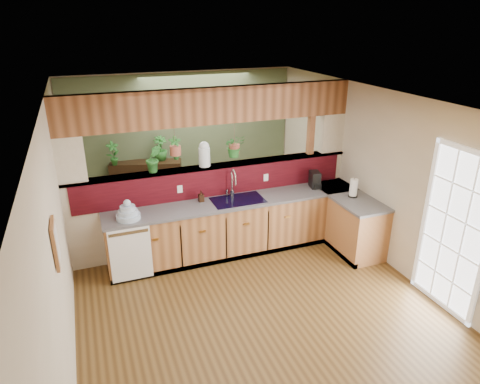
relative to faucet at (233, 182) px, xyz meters
name	(u,v)px	position (x,y,z in m)	size (l,w,h in m)	color
ground	(245,285)	(-0.22, -1.13, -1.15)	(4.60, 7.00, 0.01)	#513719
ceiling	(246,103)	(-0.22, -1.13, 1.45)	(4.60, 7.00, 0.01)	brown
wall_back	(183,137)	(-0.22, 2.37, 0.15)	(4.60, 0.02, 2.60)	beige
wall_left	(58,231)	(-2.52, -1.13, 0.15)	(0.02, 7.00, 2.60)	beige
wall_right	(389,180)	(2.08, -1.13, 0.15)	(0.02, 7.00, 2.60)	beige
pass_through_partition	(217,177)	(-0.19, 0.22, 0.04)	(4.60, 0.21, 2.60)	beige
pass_through_ledge	(215,166)	(-0.22, 0.22, 0.22)	(4.60, 0.21, 0.04)	brown
header_beam	(213,106)	(-0.22, 0.22, 1.18)	(4.60, 0.15, 0.55)	brown
sage_backwall	(183,138)	(-0.22, 2.35, 0.15)	(4.55, 0.02, 2.55)	#526344
countertop	(274,223)	(0.62, -0.26, -0.70)	(4.14, 1.52, 0.90)	brown
dishwasher	(131,254)	(-1.70, -0.47, -0.69)	(0.58, 0.03, 0.82)	white
navy_sink	(238,205)	(0.03, -0.16, -0.33)	(0.82, 0.50, 0.18)	black
french_door	(453,234)	(2.05, -2.43, -0.10)	(0.06, 1.02, 2.16)	white
framed_print	(56,243)	(-2.49, -1.93, 0.40)	(0.04, 0.35, 0.45)	brown
faucet	(233,182)	(0.00, 0.00, 0.00)	(0.20, 0.20, 0.47)	#B7B7B2
dish_stack	(128,213)	(-1.66, -0.24, -0.16)	(0.34, 0.34, 0.30)	#AABFDC
soap_dispenser	(201,196)	(-0.52, -0.01, -0.16)	(0.08, 0.08, 0.18)	#341E12
coffee_maker	(315,180)	(1.43, -0.11, -0.12)	(0.15, 0.25, 0.27)	black
paper_towel	(353,188)	(1.79, -0.67, -0.11)	(0.15, 0.15, 0.32)	black
glass_jar	(204,154)	(-0.39, 0.22, 0.44)	(0.18, 0.18, 0.40)	silver
ledge_plant_left	(154,158)	(-1.17, 0.22, 0.46)	(0.24, 0.19, 0.43)	#236324
hanging_plant_a	(175,141)	(-0.84, 0.22, 0.69)	(0.19, 0.17, 0.47)	brown
hanging_plant_b	(234,137)	(0.11, 0.22, 0.67)	(0.32, 0.28, 0.50)	brown
shelving_console	(147,183)	(-1.04, 2.12, -0.65)	(1.36, 0.36, 0.91)	black
shelf_plant_a	(113,153)	(-1.62, 2.12, 0.04)	(0.24, 0.16, 0.46)	#236324
shelf_plant_b	(160,148)	(-0.74, 2.12, 0.04)	(0.27, 0.27, 0.47)	#236324
floor_plant	(236,200)	(0.43, 1.05, -0.80)	(0.64, 0.55, 0.71)	#236324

